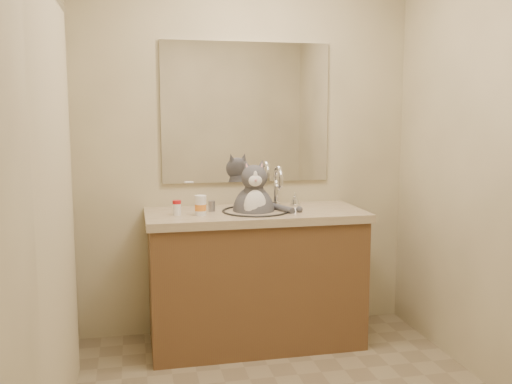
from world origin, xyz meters
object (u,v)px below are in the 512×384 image
Objects in this scene: grey_canister at (212,206)px; pill_bottle_redcap at (177,208)px; cat at (254,209)px; pill_bottle_orange at (201,206)px.

pill_bottle_redcap is at bearing -159.56° from grey_canister.
cat is 7.97× the size of grey_canister.
grey_canister is (0.08, 0.12, -0.02)m from pill_bottle_orange.
pill_bottle_orange is 0.15m from grey_canister.
pill_bottle_redcap is 0.23m from grey_canister.
pill_bottle_orange is (-0.34, -0.08, 0.05)m from cat.
cat is 4.42× the size of pill_bottle_orange.
pill_bottle_orange is at bearing -159.93° from cat.
cat reaches higher than grey_canister.
cat is 0.26m from grey_canister.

